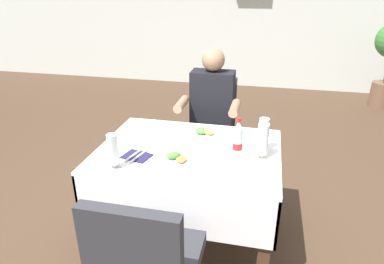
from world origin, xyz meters
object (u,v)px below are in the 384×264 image
at_px(chair_far_diner_seat, 210,126).
at_px(chair_near_camera_side, 147,264).
at_px(seated_diner_far, 211,114).
at_px(plate_far_diner, 202,133).
at_px(main_dining_table, 189,171).
at_px(beer_glass_right, 113,152).
at_px(cola_bottle_primary, 238,141).
at_px(beer_glass_left, 263,134).
at_px(plate_near_camera, 180,160).
at_px(beer_glass_middle, 263,142).
at_px(napkin_cutlery_set, 137,156).

bearing_deg(chair_far_diner_seat, chair_near_camera_side, -90.00).
distance_m(seated_diner_far, plate_far_diner, 0.50).
distance_m(main_dining_table, beer_glass_right, 0.57).
relative_size(beer_glass_right, cola_bottle_primary, 0.81).
relative_size(main_dining_table, chair_far_diner_seat, 1.22).
distance_m(main_dining_table, beer_glass_left, 0.56).
xyz_separation_m(plate_far_diner, beer_glass_left, (0.43, -0.15, 0.10)).
bearing_deg(plate_near_camera, beer_glass_middle, 18.49).
distance_m(beer_glass_middle, beer_glass_right, 0.90).
distance_m(plate_near_camera, cola_bottle_primary, 0.37).
distance_m(chair_near_camera_side, cola_bottle_primary, 0.90).
distance_m(beer_glass_left, beer_glass_right, 0.94).
bearing_deg(seated_diner_far, plate_near_camera, -92.28).
bearing_deg(chair_near_camera_side, beer_glass_middle, 59.94).
bearing_deg(seated_diner_far, beer_glass_left, -55.48).
bearing_deg(beer_glass_right, plate_far_diner, 54.46).
relative_size(cola_bottle_primary, napkin_cutlery_set, 1.37).
bearing_deg(cola_bottle_primary, plate_far_diner, 133.44).
distance_m(plate_near_camera, plate_far_diner, 0.43).
bearing_deg(plate_near_camera, beer_glass_left, 28.94).
bearing_deg(napkin_cutlery_set, chair_near_camera_side, -66.05).
height_order(main_dining_table, beer_glass_right, beer_glass_right).
bearing_deg(cola_bottle_primary, beer_glass_left, 43.50).
distance_m(chair_far_diner_seat, beer_glass_middle, 1.03).
relative_size(chair_far_diner_seat, beer_glass_middle, 4.20).
bearing_deg(cola_bottle_primary, chair_far_diner_seat, 109.67).
xyz_separation_m(beer_glass_left, beer_glass_middle, (-0.00, -0.11, -0.00)).
bearing_deg(beer_glass_right, cola_bottle_primary, 21.93).
bearing_deg(plate_far_diner, chair_far_diner_seat, 93.97).
bearing_deg(beer_glass_middle, seated_diner_far, 120.56).
bearing_deg(napkin_cutlery_set, chair_far_diner_seat, 73.81).
bearing_deg(beer_glass_left, beer_glass_right, -153.44).
xyz_separation_m(chair_near_camera_side, beer_glass_right, (-0.37, 0.50, 0.29)).
bearing_deg(plate_far_diner, chair_near_camera_side, -92.24).
xyz_separation_m(seated_diner_far, napkin_cutlery_set, (-0.32, -0.91, 0.03)).
xyz_separation_m(chair_far_diner_seat, cola_bottle_primary, (0.32, -0.90, 0.30)).
xyz_separation_m(chair_near_camera_side, napkin_cutlery_set, (-0.30, 0.67, 0.19)).
bearing_deg(chair_near_camera_side, beer_glass_left, 62.85).
height_order(seated_diner_far, beer_glass_right, seated_diner_far).
distance_m(seated_diner_far, napkin_cutlery_set, 0.96).
xyz_separation_m(cola_bottle_primary, napkin_cutlery_set, (-0.62, -0.11, -0.11)).
bearing_deg(chair_near_camera_side, chair_far_diner_seat, 90.00).
relative_size(chair_far_diner_seat, beer_glass_right, 4.46).
relative_size(plate_far_diner, beer_glass_right, 1.15).
relative_size(chair_far_diner_seat, plate_near_camera, 3.85).
bearing_deg(beer_glass_right, main_dining_table, 42.72).
bearing_deg(plate_far_diner, cola_bottle_primary, -46.56).
bearing_deg(napkin_cutlery_set, beer_glass_right, -114.00).
xyz_separation_m(main_dining_table, napkin_cutlery_set, (-0.30, -0.18, 0.17)).
bearing_deg(beer_glass_middle, chair_near_camera_side, -120.06).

